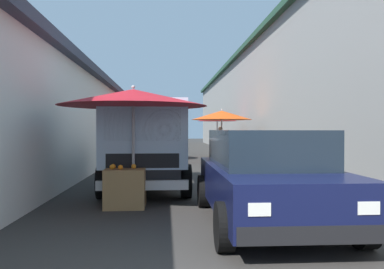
% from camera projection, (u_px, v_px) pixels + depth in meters
% --- Properties ---
extents(ground, '(90.00, 90.00, 0.00)m').
position_uv_depth(ground, '(187.00, 164.00, 16.15)').
color(ground, '#33302D').
extents(building_left_whitewash, '(49.80, 7.50, 3.47)m').
position_uv_depth(building_left_whitewash, '(39.00, 123.00, 17.91)').
color(building_left_whitewash, silver).
rests_on(building_left_whitewash, ground).
extents(building_right_concrete, '(49.80, 7.50, 5.85)m').
position_uv_depth(building_right_concrete, '(323.00, 99.00, 18.81)').
color(building_right_concrete, gray).
rests_on(building_right_concrete, ground).
extents(fruit_stall_near_right, '(2.12, 2.12, 2.30)m').
position_uv_depth(fruit_stall_near_right, '(218.00, 126.00, 20.76)').
color(fruit_stall_near_right, '#9E9EA3').
rests_on(fruit_stall_near_right, ground).
extents(fruit_stall_near_left, '(2.63, 2.63, 2.35)m').
position_uv_depth(fruit_stall_near_left, '(222.00, 121.00, 16.65)').
color(fruit_stall_near_left, '#9E9EA3').
rests_on(fruit_stall_near_left, ground).
extents(fruit_stall_far_left, '(2.79, 2.79, 2.29)m').
position_uv_depth(fruit_stall_far_left, '(132.00, 111.00, 7.23)').
color(fruit_stall_far_left, '#9E9EA3').
rests_on(fruit_stall_far_left, ground).
extents(fruit_stall_far_right, '(2.82, 2.82, 2.46)m').
position_uv_depth(fruit_stall_far_right, '(145.00, 118.00, 18.26)').
color(fruit_stall_far_right, '#9E9EA3').
rests_on(fruit_stall_far_right, ground).
extents(hatchback_car, '(3.92, 1.94, 1.45)m').
position_uv_depth(hatchback_car, '(266.00, 176.00, 6.00)').
color(hatchback_car, '#0F1438').
rests_on(hatchback_car, ground).
extents(delivery_truck, '(4.93, 1.98, 2.08)m').
position_uv_depth(delivery_truck, '(146.00, 148.00, 8.80)').
color(delivery_truck, black).
rests_on(delivery_truck, ground).
extents(vendor_by_crates, '(0.41, 0.56, 1.61)m').
position_uv_depth(vendor_by_crates, '(220.00, 141.00, 18.24)').
color(vendor_by_crates, navy).
rests_on(vendor_by_crates, ground).
extents(parked_scooter, '(1.65, 0.63, 1.14)m').
position_uv_depth(parked_scooter, '(266.00, 170.00, 9.67)').
color(parked_scooter, black).
rests_on(parked_scooter, ground).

